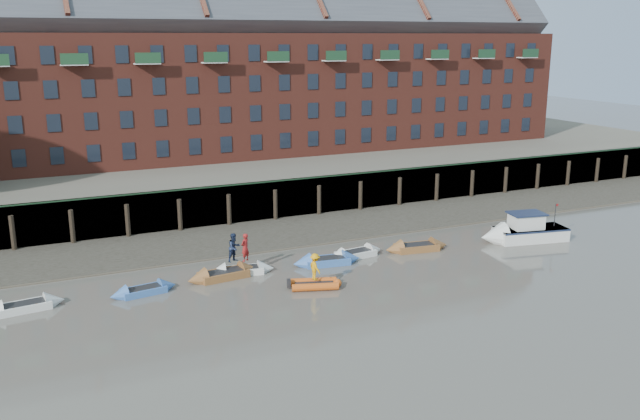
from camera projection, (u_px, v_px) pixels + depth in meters
ground at (385, 321)px, 36.58m from camera, size 220.00×220.00×0.00m
foreshore at (269, 235)px, 52.43m from camera, size 110.00×8.00×0.50m
mud_band at (285, 247)px, 49.44m from camera, size 110.00×1.60×0.10m
river_wall at (250, 202)px, 55.89m from camera, size 110.00×1.23×3.30m
bank_terrace at (206, 173)px, 67.88m from camera, size 110.00×28.00×3.20m
apartment_terrace at (198, 58)px, 65.96m from camera, size 80.60×15.56×20.98m
rowboat_0 at (24, 307)px, 37.89m from camera, size 4.47×1.78×1.26m
rowboat_1 at (144, 291)px, 40.32m from camera, size 4.15×1.74×1.17m
rowboat_2 at (224, 275)px, 42.91m from camera, size 4.95×1.95×1.40m
rowboat_3 at (242, 270)px, 43.78m from camera, size 4.38×2.01×1.22m
rowboat_4 at (327, 261)px, 45.53m from camera, size 4.83×1.96×1.36m
rowboat_5 at (356, 254)px, 47.08m from camera, size 4.47×1.78×1.26m
rowboat_6 at (417, 247)px, 48.47m from camera, size 4.90×2.04×1.38m
rib_tender at (317, 284)px, 41.32m from camera, size 3.18×2.23×0.54m
motor_launch at (517, 232)px, 50.56m from camera, size 6.99×3.40×2.77m
person_rower_a at (245, 247)px, 43.49m from camera, size 0.80×0.74×1.84m
person_rower_b at (234, 247)px, 43.40m from camera, size 1.12×1.02×1.89m
person_rib_crew at (315, 267)px, 41.07m from camera, size 0.68×1.11×1.66m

